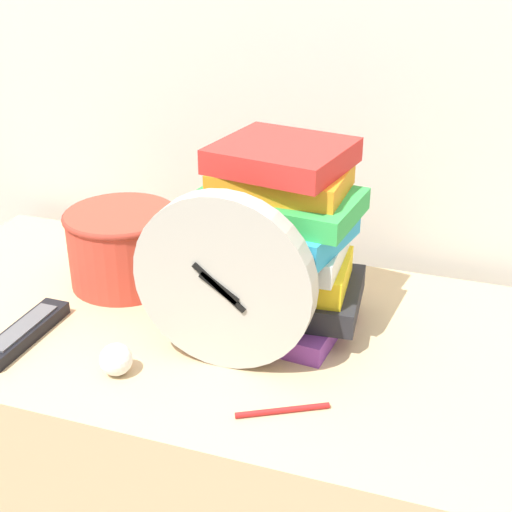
# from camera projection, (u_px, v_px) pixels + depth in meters

# --- Properties ---
(desk) EXTENTS (1.07, 0.57, 0.74)m
(desk) POSITION_uv_depth(u_px,v_px,m) (201.00, 492.00, 1.31)
(desk) COLOR tan
(desk) RESTS_ON ground_plane
(desk_clock) EXTENTS (0.26, 0.04, 0.26)m
(desk_clock) POSITION_uv_depth(u_px,v_px,m) (223.00, 282.00, 0.99)
(desk_clock) COLOR #B7B2A8
(desk_clock) RESTS_ON desk
(book_stack) EXTENTS (0.26, 0.22, 0.29)m
(book_stack) POSITION_uv_depth(u_px,v_px,m) (281.00, 242.00, 1.09)
(book_stack) COLOR #7A3899
(book_stack) RESTS_ON desk
(basket) EXTENTS (0.20, 0.20, 0.13)m
(basket) POSITION_uv_depth(u_px,v_px,m) (123.00, 245.00, 1.24)
(basket) COLOR #C63D2D
(basket) RESTS_ON desk
(tv_remote) EXTENTS (0.05, 0.18, 0.02)m
(tv_remote) POSITION_uv_depth(u_px,v_px,m) (24.00, 333.00, 1.10)
(tv_remote) COLOR black
(tv_remote) RESTS_ON desk
(crumpled_paper_ball) EXTENTS (0.05, 0.05, 0.05)m
(crumpled_paper_ball) POSITION_uv_depth(u_px,v_px,m) (116.00, 359.00, 1.01)
(crumpled_paper_ball) COLOR white
(crumpled_paper_ball) RESTS_ON desk
(pen) EXTENTS (0.12, 0.07, 0.01)m
(pen) POSITION_uv_depth(u_px,v_px,m) (283.00, 410.00, 0.94)
(pen) COLOR #B21E1E
(pen) RESTS_ON desk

